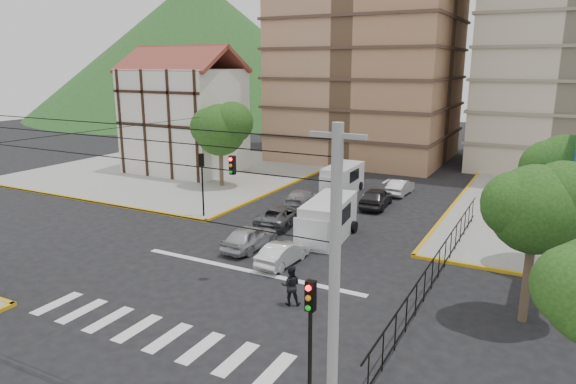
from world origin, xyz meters
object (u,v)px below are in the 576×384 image
Objects in this scene: traffic_light_se at (310,328)px; van_left_lane at (341,180)px; traffic_light_nw at (202,174)px; pedestrian_crosswalk at (291,285)px; car_white_front_right at (283,253)px; car_silver_front_left at (250,237)px; van_right_lane at (327,221)px.

traffic_light_se reaches higher than van_left_lane.
traffic_light_se is 22.06m from traffic_light_nw.
van_left_lane is at bearing -98.82° from pedestrian_crosswalk.
traffic_light_nw is 2.44× the size of pedestrian_crosswalk.
van_left_lane is at bearing -75.73° from car_white_front_right.
van_right_lane is at bearing -131.01° from car_silver_front_left.
car_white_front_right is (8.96, -4.96, -2.50)m from traffic_light_nw.
pedestrian_crosswalk reaches higher than car_white_front_right.
car_white_front_right is (-0.46, -4.76, -0.59)m from van_right_lane.
van_right_lane is (-6.17, 15.40, -1.90)m from traffic_light_se.
traffic_light_se is at bearing 96.89° from pedestrian_crosswalk.
van_left_lane is (-3.56, 11.17, -0.07)m from van_right_lane.
traffic_light_se is 12.79m from car_white_front_right.
car_silver_front_left is at bearing -139.53° from van_right_lane.
van_right_lane is 1.10× the size of van_left_lane.
traffic_light_nw reaches higher than car_silver_front_left.
traffic_light_nw reaches higher than car_white_front_right.
car_silver_front_left is at bearing 128.64° from traffic_light_se.
pedestrian_crosswalk reaches higher than car_silver_front_left.
van_left_lane is 1.40× the size of car_white_front_right.
traffic_light_nw is at bearing -62.57° from pedestrian_crosswalk.
traffic_light_se is 2.44× the size of pedestrian_crosswalk.
pedestrian_crosswalk is at bearing -82.97° from van_right_lane.
car_silver_front_left is 7.53m from pedestrian_crosswalk.
van_right_lane is 3.17× the size of pedestrian_crosswalk.
traffic_light_se and traffic_light_nw have the same top height.
pedestrian_crosswalk is (5.41, -5.24, 0.20)m from car_silver_front_left.
car_silver_front_left is (-3.31, -3.54, -0.51)m from van_right_lane.
car_silver_front_left is 3.10m from car_white_front_right.
van_right_lane is (9.43, -0.20, -1.90)m from traffic_light_nw.
van_right_lane is 4.87m from car_silver_front_left.
van_right_lane is at bearing -73.53° from van_left_lane.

